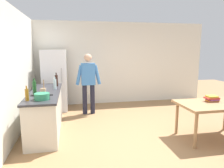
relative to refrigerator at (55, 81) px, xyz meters
The scene contains 14 objects.
ground_plane 3.19m from the refrigerator, 51.63° to the right, with size 14.00×14.00×0.00m, color #936D47.
wall_back 2.04m from the refrigerator, 17.53° to the left, with size 6.40×0.12×2.70m, color silver.
wall_left 2.35m from the refrigerator, 107.65° to the right, with size 0.12×5.60×2.70m, color silver.
kitchen_counter 1.66m from the refrigerator, 93.58° to the right, with size 0.64×2.20×0.90m.
refrigerator is the anchor object (origin of this frame).
person 1.10m from the refrigerator, 30.23° to the right, with size 0.70×0.22×1.70m.
dining_table 4.27m from the refrigerator, 39.29° to the right, with size 1.40×0.90×0.75m.
cooking_pot 2.34m from the refrigerator, 91.61° to the right, with size 0.40×0.28×0.12m.
utensil_jar 1.95m from the refrigerator, 92.55° to the right, with size 0.11×0.11×0.32m.
bottle_water_clear 1.41m from the refrigerator, 85.55° to the right, with size 0.07×0.07×0.30m.
bottle_wine_green 1.88m from the refrigerator, 98.20° to the right, with size 0.08×0.08×0.34m.
bottle_oil_amber 2.41m from the refrigerator, 97.57° to the right, with size 0.06×0.06×0.28m.
bottle_wine_dark 0.95m from the refrigerator, 83.08° to the right, with size 0.08×0.08×0.34m.
book_stack 4.23m from the refrigerator, 37.55° to the right, with size 0.27×0.18×0.12m.
Camera 1 is at (-1.42, -3.89, 1.84)m, focal length 33.29 mm.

